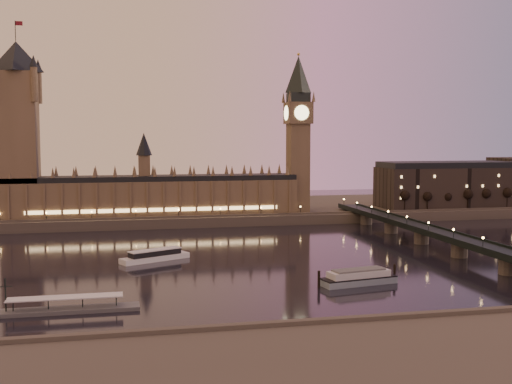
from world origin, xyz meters
TOP-DOWN VIEW (x-y plane):
  - ground at (0.00, 0.00)m, footprint 700.00×700.00m
  - far_embankment at (30.00, 165.00)m, footprint 560.00×130.00m
  - palace_of_westminster at (-40.12, 120.99)m, footprint 180.00×26.62m
  - victoria_tower at (-120.00, 121.00)m, footprint 31.68×31.68m
  - big_ben at (53.99, 120.99)m, footprint 17.68×17.68m
  - westminster_bridge at (91.61, 0.00)m, footprint 13.20×260.00m
  - city_block at (194.94, 130.93)m, footprint 155.00×45.00m
  - bare_tree_0 at (126.44, 109.00)m, footprint 6.09×6.09m
  - bare_tree_1 at (141.40, 109.00)m, footprint 6.09×6.09m
  - bare_tree_2 at (156.37, 109.00)m, footprint 6.09×6.09m
  - bare_tree_3 at (171.34, 109.00)m, footprint 6.09×6.09m
  - bare_tree_4 at (186.30, 109.00)m, footprint 6.09×6.09m
  - bare_tree_5 at (201.27, 109.00)m, footprint 6.09×6.09m
  - cruise_boat_a at (-46.49, 2.20)m, footprint 32.26×20.85m
  - moored_barge at (26.33, -60.67)m, footprint 33.77×13.48m
  - pontoon_pier at (-78.41, -77.32)m, footprint 44.34×7.39m

SIDE VIEW (x-z plane):
  - ground at x=0.00m, z-range 0.00..0.00m
  - pontoon_pier at x=-78.41m, z-range -4.64..7.19m
  - cruise_boat_a at x=-46.49m, z-range -0.31..4.90m
  - moored_barge at x=26.33m, z-range -0.49..5.80m
  - far_embankment at x=30.00m, z-range 0.00..6.00m
  - westminster_bridge at x=91.61m, z-range -2.13..13.17m
  - bare_tree_0 at x=126.44m, z-range 9.06..21.44m
  - bare_tree_1 at x=141.40m, z-range 9.06..21.44m
  - bare_tree_2 at x=156.37m, z-range 9.06..21.44m
  - bare_tree_3 at x=171.34m, z-range 9.06..21.44m
  - bare_tree_4 at x=186.30m, z-range 9.06..21.44m
  - bare_tree_5 at x=201.27m, z-range 9.06..21.44m
  - palace_of_westminster at x=-40.12m, z-range -4.29..47.71m
  - city_block at x=194.94m, z-range 5.24..39.24m
  - big_ben at x=53.99m, z-range 11.95..115.95m
  - victoria_tower at x=-120.00m, z-range 6.79..124.79m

